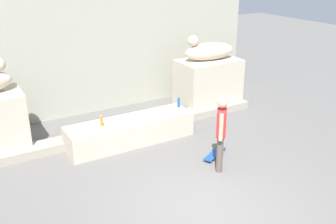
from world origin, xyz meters
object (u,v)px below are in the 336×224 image
statue_reclining_right (208,51)px  bottle_orange (102,122)px  skateboard (215,154)px  bottle_blue (179,103)px  skater (221,131)px

statue_reclining_right → bottle_orange: (-3.89, -1.18, -1.02)m
skateboard → bottle_orange: 2.75m
bottle_blue → statue_reclining_right: bearing=32.0°
skateboard → bottle_blue: bottle_blue is taller
statue_reclining_right → skateboard: bearing=64.6°
skater → bottle_blue: size_ratio=5.43×
statue_reclining_right → skateboard: size_ratio=2.06×
statue_reclining_right → skater: bearing=65.3°
skateboard → bottle_blue: size_ratio=2.61×
skateboard → bottle_orange: (-2.10, 1.64, 0.66)m
skater → bottle_blue: skater is taller
skateboard → bottle_blue: (0.11, 1.79, 0.68)m
skateboard → statue_reclining_right: bearing=30.6°
bottle_orange → bottle_blue: bearing=3.6°
skater → skateboard: skater is taller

